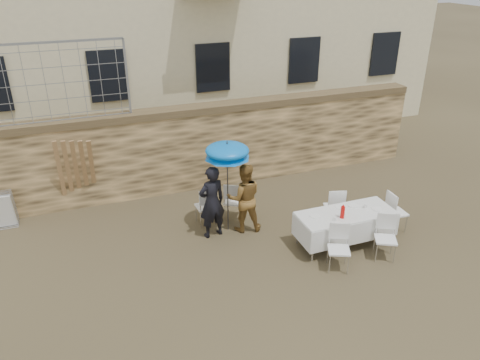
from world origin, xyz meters
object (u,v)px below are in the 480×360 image
object	(u,v)px
couple_chair_right	(234,200)
couple_chair_left	(205,205)
woman_dress	(244,198)
banquet_table	(346,215)
soda_bottle	(343,212)
table_chair_front_right	(386,238)
man_suit	(212,202)
table_chair_side	(397,211)
umbrella	(227,153)
table_chair_back	(334,206)
table_chair_front_left	(339,249)
chair_stack_right	(6,207)

from	to	relation	value
couple_chair_right	couple_chair_left	bearing A→B (deg)	31.68
woman_dress	banquet_table	size ratio (longest dim) A/B	0.77
soda_bottle	table_chair_front_right	size ratio (longest dim) A/B	0.27
man_suit	table_chair_side	world-z (taller)	man_suit
couple_chair_right	man_suit	bearing A→B (deg)	69.84
couple_chair_right	soda_bottle	distance (m)	2.65
banquet_table	couple_chair_right	bearing A→B (deg)	135.30
umbrella	couple_chair_right	size ratio (longest dim) A/B	2.10
man_suit	table_chair_front_right	distance (m)	3.72
couple_chair_left	couple_chair_right	distance (m)	0.70
couple_chair_right	table_chair_front_right	size ratio (longest dim) A/B	1.00
couple_chair_left	banquet_table	world-z (taller)	couple_chair_left
man_suit	couple_chair_left	distance (m)	0.66
soda_bottle	table_chair_front_right	world-z (taller)	soda_bottle
man_suit	couple_chair_right	xyz separation A→B (m)	(0.70, 0.55, -0.36)
table_chair_back	banquet_table	bearing A→B (deg)	91.73
woman_dress	table_chair_front_right	distance (m)	3.13
couple_chair_left	couple_chair_right	bearing A→B (deg)	176.70
umbrella	couple_chair_left	world-z (taller)	umbrella
table_chair_front_left	chair_stack_right	distance (m)	7.57
soda_bottle	table_chair_side	size ratio (longest dim) A/B	0.27
banquet_table	table_chair_front_right	distance (m)	0.94
man_suit	table_chair_front_left	xyz separation A→B (m)	(1.98, -2.06, -0.36)
table_chair_front_right	table_chair_side	distance (m)	1.24
table_chair_side	chair_stack_right	xyz separation A→B (m)	(-8.33, 3.31, -0.02)
man_suit	table_chair_front_right	size ratio (longest dim) A/B	1.76
banquet_table	table_chair_back	distance (m)	0.86
couple_chair_left	soda_bottle	distance (m)	3.14
man_suit	couple_chair_left	size ratio (longest dim) A/B	1.76
couple_chair_left	umbrella	bearing A→B (deg)	128.34
man_suit	soda_bottle	size ratio (longest dim) A/B	6.50
couple_chair_left	table_chair_side	xyz separation A→B (m)	(3.98, -1.76, 0.00)
table_chair_front_right	chair_stack_right	world-z (taller)	table_chair_front_right
table_chair_front_left	banquet_table	bearing A→B (deg)	75.39
soda_bottle	table_chair_side	world-z (taller)	soda_bottle
couple_chair_left	table_chair_front_left	bearing A→B (deg)	123.88
woman_dress	table_chair_front_right	bearing A→B (deg)	150.20
table_chair_front_right	table_chair_back	size ratio (longest dim) A/B	1.00
table_chair_side	man_suit	bearing A→B (deg)	75.07
umbrella	chair_stack_right	bearing A→B (deg)	157.12
umbrella	couple_chair_right	distance (m)	1.52
table_chair_front_left	table_chair_back	world-z (taller)	same
table_chair_front_left	chair_stack_right	size ratio (longest dim) A/B	1.04
chair_stack_right	soda_bottle	bearing A→B (deg)	-27.91
umbrella	woman_dress	bearing A→B (deg)	-15.95
table_chair_front_right	table_chair_side	size ratio (longest dim) A/B	1.00
banquet_table	table_chair_front_left	xyz separation A→B (m)	(-0.60, -0.75, -0.25)
umbrella	table_chair_back	size ratio (longest dim) A/B	2.10
umbrella	table_chair_back	distance (m)	2.84
couple_chair_right	table_chair_front_right	distance (m)	3.53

